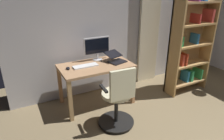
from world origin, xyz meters
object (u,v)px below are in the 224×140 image
laptop (116,59)px  bookshelf (190,43)px  office_chair (118,100)px  computer_monitor (97,47)px  computer_keyboard (85,66)px  computer_mouse (68,68)px  desk (96,70)px

laptop → bookshelf: 1.50m
office_chair → bookshelf: bookshelf is taller
laptop → computer_monitor: bearing=-60.6°
computer_keyboard → computer_mouse: size_ratio=4.24×
office_chair → computer_mouse: (0.49, -0.81, 0.30)m
laptop → office_chair: bearing=48.5°
office_chair → computer_keyboard: size_ratio=2.35×
computer_mouse → bookshelf: (-2.32, 0.37, 0.22)m
computer_monitor → laptop: 0.40m
office_chair → bookshelf: bearing=17.1°
desk → computer_mouse: bearing=-3.5°
computer_mouse → laptop: bearing=177.0°
computer_monitor → bookshelf: 1.80m
computer_monitor → laptop: size_ratio=1.24×
computer_monitor → bookshelf: size_ratio=0.25×
computer_mouse → computer_monitor: bearing=-161.4°
laptop → bookshelf: bookshelf is taller
desk → laptop: (-0.38, 0.02, 0.16)m
laptop → bookshelf: (-1.45, 0.33, 0.18)m
laptop → computer_mouse: size_ratio=4.01×
office_chair → laptop: office_chair is taller
desk → bookshelf: (-1.83, 0.34, 0.34)m
desk → office_chair: (-0.01, 0.78, -0.18)m
bookshelf → computer_mouse: bearing=-9.2°
office_chair → computer_mouse: bearing=125.0°
office_chair → computer_keyboard: office_chair is taller
laptop → computer_mouse: 0.87m
desk → computer_mouse: computer_mouse is taller
bookshelf → desk: bearing=-10.7°
desk → computer_monitor: bearing=-119.0°
office_chair → computer_monitor: size_ratio=2.00×
laptop → bookshelf: bearing=152.0°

